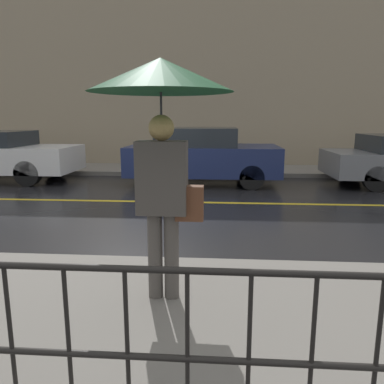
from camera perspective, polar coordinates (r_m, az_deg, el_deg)
The scene contains 7 objects.
ground_plane at distance 7.83m, azimuth -6.00°, elevation -1.48°, with size 80.00×80.00×0.00m, color black.
sidewalk_near at distance 3.50m, azimuth -20.57°, elevation -17.70°, with size 28.00×2.64×0.13m.
sidewalk_far at distance 12.21m, azimuth -2.28°, elevation 3.43°, with size 28.00×2.12×0.13m.
lane_marking at distance 7.83m, azimuth -6.00°, elevation -1.46°, with size 25.20×0.12×0.01m.
building_storefront at distance 13.39m, azimuth -1.78°, elevation 17.81°, with size 28.00×0.30×6.51m.
pedestrian at distance 3.15m, azimuth -4.67°, elevation 13.34°, with size 1.19×1.19×2.06m.
car_navy at distance 9.93m, azimuth 1.50°, elevation 5.63°, with size 3.93×1.93×1.47m.
Camera 1 is at (1.38, -7.52, 1.71)m, focal length 35.00 mm.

